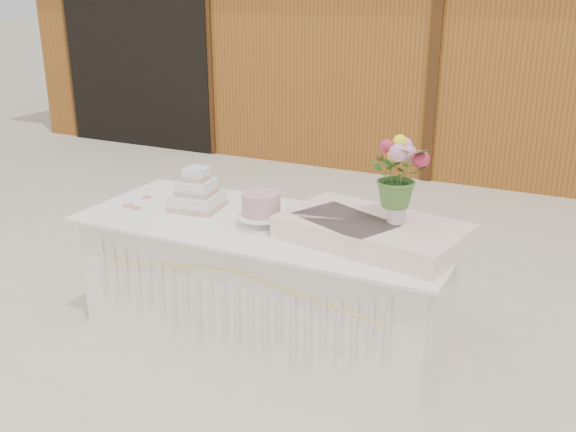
# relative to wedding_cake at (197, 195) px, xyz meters

# --- Properties ---
(ground) EXTENTS (80.00, 80.00, 0.00)m
(ground) POSITION_rel_wedding_cake_xyz_m (0.55, -0.05, -0.86)
(ground) COLOR beige
(ground) RESTS_ON ground
(barn) EXTENTS (12.60, 4.60, 3.30)m
(barn) POSITION_rel_wedding_cake_xyz_m (0.54, 5.95, 0.81)
(barn) COLOR #94521F
(barn) RESTS_ON ground
(cake_table) EXTENTS (2.40, 1.00, 0.77)m
(cake_table) POSITION_rel_wedding_cake_xyz_m (0.55, -0.05, -0.48)
(cake_table) COLOR white
(cake_table) RESTS_ON ground
(wedding_cake) EXTENTS (0.35, 0.35, 0.28)m
(wedding_cake) POSITION_rel_wedding_cake_xyz_m (0.00, 0.00, 0.00)
(wedding_cake) COLOR white
(wedding_cake) RESTS_ON cake_table
(pink_cake_stand) EXTENTS (0.30, 0.30, 0.22)m
(pink_cake_stand) POSITION_rel_wedding_cake_xyz_m (0.55, -0.12, 0.03)
(pink_cake_stand) COLOR white
(pink_cake_stand) RESTS_ON cake_table
(satin_runner) EXTENTS (1.13, 0.78, 0.13)m
(satin_runner) POSITION_rel_wedding_cake_xyz_m (1.24, -0.06, -0.03)
(satin_runner) COLOR #FFD1CD
(satin_runner) RESTS_ON cake_table
(flower_vase) EXTENTS (0.10, 0.10, 0.14)m
(flower_vase) POSITION_rel_wedding_cake_xyz_m (1.37, -0.02, 0.11)
(flower_vase) COLOR #B4B3B8
(flower_vase) RESTS_ON satin_runner
(bouquet) EXTENTS (0.41, 0.39, 0.36)m
(bouquet) POSITION_rel_wedding_cake_xyz_m (1.37, -0.02, 0.36)
(bouquet) COLOR #42712D
(bouquet) RESTS_ON flower_vase
(loose_flowers) EXTENTS (0.27, 0.38, 0.02)m
(loose_flowers) POSITION_rel_wedding_cake_xyz_m (-0.42, -0.03, -0.09)
(loose_flowers) COLOR #D38193
(loose_flowers) RESTS_ON cake_table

